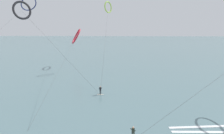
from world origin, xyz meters
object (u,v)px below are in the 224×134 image
(surfer_ivory, at_px, (100,91))
(kite_charcoal, at_px, (22,10))
(surfer_teal, at_px, (133,134))
(kite_navy, at_px, (29,4))
(kite_crimson, at_px, (76,36))
(kite_lime, at_px, (108,7))

(surfer_ivory, bearing_deg, kite_charcoal, 31.32)
(surfer_teal, distance_m, kite_charcoal, 32.52)
(surfer_ivory, xyz_separation_m, kite_navy, (-24.46, 27.55, 18.65))
(kite_crimson, xyz_separation_m, kite_charcoal, (-5.78, -23.72, 6.60))
(surfer_teal, bearing_deg, kite_charcoal, 175.54)
(kite_crimson, distance_m, kite_charcoal, 25.29)
(kite_crimson, distance_m, kite_lime, 13.92)
(kite_navy, height_order, kite_lime, kite_navy)
(surfer_ivory, bearing_deg, kite_lime, -44.08)
(surfer_teal, bearing_deg, surfer_ivory, 147.26)
(surfer_teal, relative_size, kite_charcoal, 0.09)
(kite_lime, relative_size, kite_charcoal, 1.49)
(surfer_teal, relative_size, kite_lime, 0.06)
(surfer_ivory, xyz_separation_m, kite_charcoal, (-15.86, 4.36, 15.25))
(kite_charcoal, bearing_deg, surfer_ivory, -62.77)
(kite_crimson, bearing_deg, kite_charcoal, -29.93)
(surfer_teal, xyz_separation_m, kite_crimson, (-15.24, 43.30, 8.65))
(kite_crimson, relative_size, kite_charcoal, 2.52)
(surfer_ivory, relative_size, kite_navy, 0.04)
(kite_charcoal, bearing_deg, kite_lime, 4.57)
(surfer_teal, bearing_deg, kite_navy, 163.22)
(kite_lime, bearing_deg, surfer_ivory, -147.36)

